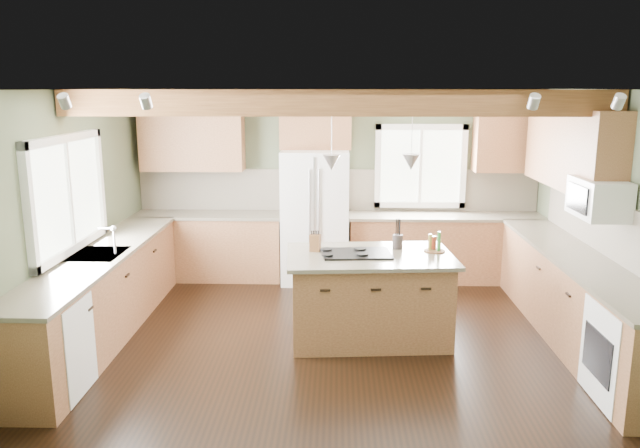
{
  "coord_description": "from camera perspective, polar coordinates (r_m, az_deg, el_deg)",
  "views": [
    {
      "loc": [
        -0.0,
        -6.18,
        2.62
      ],
      "look_at": [
        -0.18,
        0.3,
        1.2
      ],
      "focal_mm": 35.0,
      "sensor_mm": 36.0,
      "label": 1
    }
  ],
  "objects": [
    {
      "name": "wall_right",
      "position": [
        6.91,
        25.49,
        0.16
      ],
      "size": [
        0.0,
        5.0,
        5.0
      ],
      "primitive_type": "plane",
      "rotation": [
        1.57,
        0.0,
        -1.57
      ],
      "color": "#4A553C",
      "rests_on": "ground"
    },
    {
      "name": "pendant_left",
      "position": [
        6.29,
        1.06,
        5.63
      ],
      "size": [
        0.18,
        0.18,
        0.16
      ],
      "primitive_type": "cone",
      "rotation": [
        3.14,
        0.0,
        0.0
      ],
      "color": "#B2B2B7",
      "rests_on": "ceiling"
    },
    {
      "name": "window_back",
      "position": [
        8.8,
        9.16,
        5.24
      ],
      "size": [
        1.1,
        0.04,
        1.0
      ],
      "primitive_type": "cube",
      "color": "white",
      "rests_on": "wall_back"
    },
    {
      "name": "cooktop",
      "position": [
        6.5,
        3.39,
        -2.71
      ],
      "size": [
        0.73,
        0.52,
        0.02
      ],
      "primitive_type": "cube",
      "rotation": [
        0.0,
        0.0,
        0.08
      ],
      "color": "black",
      "rests_on": "island_top"
    },
    {
      "name": "backsplash_back",
      "position": [
        8.78,
        1.6,
        3.14
      ],
      "size": [
        5.58,
        0.03,
        0.58
      ],
      "primitive_type": "cube",
      "color": "brown",
      "rests_on": "wall_back"
    },
    {
      "name": "ceiling",
      "position": [
        6.18,
        1.67,
        12.2
      ],
      "size": [
        5.6,
        5.6,
        0.0
      ],
      "primitive_type": "plane",
      "rotation": [
        3.14,
        0.0,
        0.0
      ],
      "color": "silver",
      "rests_on": "wall_back"
    },
    {
      "name": "wall_back",
      "position": [
        8.78,
        1.61,
        3.73
      ],
      "size": [
        5.6,
        0.0,
        5.6
      ],
      "primitive_type": "plane",
      "rotation": [
        1.57,
        0.0,
        0.0
      ],
      "color": "#4A553C",
      "rests_on": "ground"
    },
    {
      "name": "microwave",
      "position": [
        6.74,
        24.14,
        2.16
      ],
      "size": [
        0.4,
        0.7,
        0.38
      ],
      "primitive_type": "cube",
      "color": "white",
      "rests_on": "wall_right"
    },
    {
      "name": "oven",
      "position": [
        5.94,
        26.77,
        -10.63
      ],
      "size": [
        0.6,
        0.72,
        0.84
      ],
      "primitive_type": "cube",
      "color": "white",
      "rests_on": "floor"
    },
    {
      "name": "refrigerator",
      "position": [
        8.48,
        -0.44,
        0.68
      ],
      "size": [
        0.9,
        0.74,
        1.8
      ],
      "primitive_type": "cube",
      "color": "white",
      "rests_on": "floor"
    },
    {
      "name": "base_cab_left",
      "position": [
        7.06,
        -19.33,
        -6.33
      ],
      "size": [
        0.6,
        3.7,
        0.88
      ],
      "primitive_type": "cube",
      "color": "brown",
      "rests_on": "floor"
    },
    {
      "name": "counter_back_right",
      "position": [
        8.68,
        11.47,
        0.71
      ],
      "size": [
        2.66,
        0.64,
        0.04
      ],
      "primitive_type": "cube",
      "color": "#4E4739",
      "rests_on": "base_cab_back_right"
    },
    {
      "name": "upper_cab_back_left",
      "position": [
        8.76,
        -11.62,
        7.75
      ],
      "size": [
        1.4,
        0.35,
        0.9
      ],
      "primitive_type": "cube",
      "color": "brown",
      "rests_on": "wall_back"
    },
    {
      "name": "base_cab_right",
      "position": [
        7.06,
        22.44,
        -6.57
      ],
      "size": [
        0.6,
        3.7,
        0.88
      ],
      "primitive_type": "cube",
      "color": "brown",
      "rests_on": "floor"
    },
    {
      "name": "dishwasher",
      "position": [
        5.94,
        -23.69,
        -10.35
      ],
      "size": [
        0.6,
        0.6,
        0.84
      ],
      "primitive_type": "cube",
      "color": "white",
      "rests_on": "floor"
    },
    {
      "name": "utensil_crock",
      "position": [
        6.77,
        7.11,
        -1.61
      ],
      "size": [
        0.14,
        0.14,
        0.15
      ],
      "primitive_type": "cylinder",
      "rotation": [
        0.0,
        0.0,
        -0.26
      ],
      "color": "#38322D",
      "rests_on": "island_top"
    },
    {
      "name": "pendant_right",
      "position": [
        6.4,
        8.32,
        5.62
      ],
      "size": [
        0.18,
        0.18,
        0.16
      ],
      "primitive_type": "cone",
      "rotation": [
        3.14,
        0.0,
        0.0
      ],
      "color": "#B2B2B7",
      "rests_on": "ceiling"
    },
    {
      "name": "window_left",
      "position": [
        6.9,
        -22.16,
        2.55
      ],
      "size": [
        0.04,
        1.6,
        1.05
      ],
      "primitive_type": "cube",
      "color": "white",
      "rests_on": "wall_left"
    },
    {
      "name": "knife_block",
      "position": [
        6.59,
        -0.45,
        -1.74
      ],
      "size": [
        0.12,
        0.11,
        0.18
      ],
      "primitive_type": "cube",
      "rotation": [
        0.0,
        0.0,
        -0.24
      ],
      "color": "brown",
      "rests_on": "island_top"
    },
    {
      "name": "soffit_trim",
      "position": [
        8.58,
        1.66,
        11.84
      ],
      "size": [
        5.55,
        0.2,
        0.1
      ],
      "primitive_type": "cube",
      "color": "#4E2B16",
      "rests_on": "ceiling"
    },
    {
      "name": "upper_cab_back_corner",
      "position": [
        8.84,
        16.85,
        7.51
      ],
      "size": [
        0.9,
        0.35,
        0.9
      ],
      "primitive_type": "cube",
      "color": "brown",
      "rests_on": "wall_back"
    },
    {
      "name": "upper_cab_right",
      "position": [
        7.58,
        22.02,
        6.42
      ],
      "size": [
        0.35,
        2.2,
        0.9
      ],
      "primitive_type": "cube",
      "color": "brown",
      "rests_on": "wall_right"
    },
    {
      "name": "counter_right",
      "position": [
        6.93,
        22.75,
        -2.97
      ],
      "size": [
        0.64,
        3.74,
        0.04
      ],
      "primitive_type": "cube",
      "color": "#4E4739",
      "rests_on": "base_cab_right"
    },
    {
      "name": "counter_left",
      "position": [
        6.93,
        -19.6,
        -2.72
      ],
      "size": [
        0.64,
        3.74,
        0.04
      ],
      "primitive_type": "cube",
      "color": "#4E4739",
      "rests_on": "base_cab_left"
    },
    {
      "name": "sink",
      "position": [
        6.93,
        -19.6,
        -2.68
      ],
      "size": [
        0.5,
        0.65,
        0.03
      ],
      "primitive_type": "cube",
      "color": "#262628",
      "rests_on": "counter_left"
    },
    {
      "name": "upper_cab_over_fridge",
      "position": [
        8.52,
        -0.4,
        9.22
      ],
      "size": [
        0.96,
        0.35,
        0.7
      ],
      "primitive_type": "cube",
      "color": "brown",
      "rests_on": "wall_back"
    },
    {
      "name": "counter_back_left",
      "position": [
        8.74,
        -10.23,
        0.83
      ],
      "size": [
        2.06,
        0.64,
        0.04
      ],
      "primitive_type": "cube",
      "color": "#4E4739",
      "rests_on": "base_cab_back_left"
    },
    {
      "name": "wall_left",
      "position": [
        6.91,
        -22.3,
        0.44
      ],
      "size": [
        0.0,
        5.0,
        5.0
      ],
      "primitive_type": "plane",
      "rotation": [
        1.57,
        0.0,
        1.57
      ],
      "color": "#4A553C",
      "rests_on": "ground"
    },
    {
      "name": "ceiling_beam",
      "position": [
        6.28,
        1.67,
        11.01
      ],
      "size": [
        5.55,
        0.26,
        0.26
      ],
      "primitive_type": "cube",
      "color": "#4E2B16",
      "rests_on": "ceiling"
    },
    {
      "name": "base_cab_back_left",
      "position": [
        8.84,
        -10.12,
        -2.09
      ],
      "size": [
        2.02,
        0.6,
        0.88
      ],
      "primitive_type": "cube",
      "color": "brown",
      "rests_on": "floor"
    },
    {
      "name": "bottle_tray",
      "position": [
        6.69,
        10.46,
        -1.63
      ],
      "size": [
        0.27,
        0.27,
        0.21
      ],
      "primitive_type": null,
      "rotation": [
        0.0,
        0.0,
        -0.22
      ],
      "color": "#58311A",
      "rests_on": "island_top"
    },
    {
      "name": "faucet",
      "position": [
        6.83,
        -18.28,
        -1.54
      ],
      "size": [
        0.02,
        0.02,
        0.28
      ],
      "primitive_type": "cylinder",
      "color": "#B2B2B7",
      "rests_on": "sink"
    },
    {
      "name": "island_top",
      "position": [
        6.52,
        4.57,
        -2.95
      ],
      "size": [
        1.8,
        1.22,
        0.04
      ],
      "primitive_type": "cube",
      "rotation": [
        0.0,
        0.0,
        0.08
      ],
      "color": "#4E4739",
      "rests_on": "island"
    },
    {
      "name": "base_cab_back_right",
      "position": [
        8.79,
        11.34,
        -2.23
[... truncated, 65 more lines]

